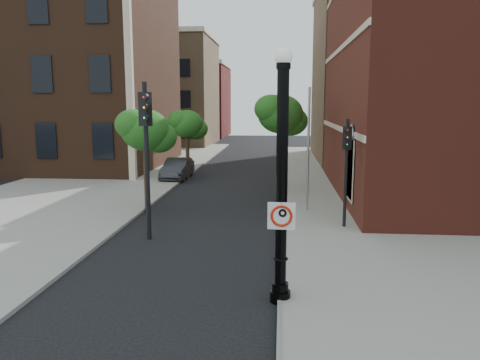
# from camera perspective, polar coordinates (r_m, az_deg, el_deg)

# --- Properties ---
(ground) EXTENTS (120.00, 120.00, 0.00)m
(ground) POSITION_cam_1_polar(r_m,az_deg,el_deg) (11.88, -5.42, -14.32)
(ground) COLOR black
(ground) RESTS_ON ground
(sidewalk_right) EXTENTS (8.00, 60.00, 0.12)m
(sidewalk_right) POSITION_cam_1_polar(r_m,az_deg,el_deg) (21.59, 15.52, -3.60)
(sidewalk_right) COLOR gray
(sidewalk_right) RESTS_ON ground
(sidewalk_left) EXTENTS (10.00, 50.00, 0.12)m
(sidewalk_left) POSITION_cam_1_polar(r_m,az_deg,el_deg) (31.10, -15.81, 0.27)
(sidewalk_left) COLOR gray
(sidewalk_left) RESTS_ON ground
(curb_edge) EXTENTS (0.10, 60.00, 0.14)m
(curb_edge) POSITION_cam_1_polar(r_m,az_deg,el_deg) (21.22, 4.96, -3.48)
(curb_edge) COLOR gray
(curb_edge) RESTS_ON ground
(victorian_building) EXTENTS (18.60, 14.60, 17.95)m
(victorian_building) POSITION_cam_1_polar(r_m,az_deg,el_deg) (39.28, -23.09, 14.41)
(victorian_building) COLOR #502E1D
(victorian_building) RESTS_ON ground
(bg_building_tan_a) EXTENTS (12.00, 12.00, 12.00)m
(bg_building_tan_a) POSITION_cam_1_polar(r_m,az_deg,el_deg) (56.48, -9.51, 10.44)
(bg_building_tan_a) COLOR #90724E
(bg_building_tan_a) RESTS_ON ground
(bg_building_red) EXTENTS (12.00, 12.00, 10.00)m
(bg_building_red) POSITION_cam_1_polar(r_m,az_deg,el_deg) (70.12, -6.60, 9.44)
(bg_building_red) COLOR maroon
(bg_building_red) RESTS_ON ground
(bg_building_tan_b) EXTENTS (22.00, 14.00, 14.00)m
(bg_building_tan_b) POSITION_cam_1_polar(r_m,az_deg,el_deg) (43.09, 24.46, 11.47)
(bg_building_tan_b) COLOR #90724E
(bg_building_tan_b) RESTS_ON ground
(lamppost) EXTENTS (0.51, 0.51, 5.98)m
(lamppost) POSITION_cam_1_polar(r_m,az_deg,el_deg) (10.97, 5.10, -1.19)
(lamppost) COLOR black
(lamppost) RESTS_ON ground
(no_parking_sign) EXTENTS (0.65, 0.08, 0.65)m
(no_parking_sign) POSITION_cam_1_polar(r_m,az_deg,el_deg) (10.94, 5.09, -4.36)
(no_parking_sign) COLOR white
(no_parking_sign) RESTS_ON ground
(parked_car) EXTENTS (1.48, 4.05, 1.33)m
(parked_car) POSITION_cam_1_polar(r_m,az_deg,el_deg) (30.00, -7.64, 1.38)
(parked_car) COLOR #2C2C31
(parked_car) RESTS_ON ground
(traffic_signal_left) EXTENTS (0.43, 0.48, 5.48)m
(traffic_signal_left) POSITION_cam_1_polar(r_m,az_deg,el_deg) (16.38, -11.38, 5.41)
(traffic_signal_left) COLOR black
(traffic_signal_left) RESTS_ON ground
(traffic_signal_right) EXTENTS (0.32, 0.37, 4.19)m
(traffic_signal_right) POSITION_cam_1_polar(r_m,az_deg,el_deg) (17.87, 12.85, 2.87)
(traffic_signal_right) COLOR black
(traffic_signal_right) RESTS_ON ground
(utility_pole) EXTENTS (0.11, 0.11, 5.45)m
(utility_pole) POSITION_cam_1_polar(r_m,az_deg,el_deg) (20.52, 8.31, 3.53)
(utility_pole) COLOR #999999
(utility_pole) RESTS_ON ground
(street_tree_a) EXTENTS (2.51, 2.27, 4.53)m
(street_tree_a) POSITION_cam_1_polar(r_m,az_deg,el_deg) (20.88, -11.39, 5.86)
(street_tree_a) COLOR #312113
(street_tree_a) RESTS_ON ground
(street_tree_b) EXTENTS (2.42, 2.19, 4.36)m
(street_tree_b) POSITION_cam_1_polar(r_m,az_deg,el_deg) (29.73, -6.41, 6.69)
(street_tree_b) COLOR #312113
(street_tree_b) RESTS_ON ground
(street_tree_c) EXTENTS (2.91, 2.63, 5.24)m
(street_tree_c) POSITION_cam_1_polar(r_m,az_deg,el_deg) (25.58, 5.02, 7.88)
(street_tree_c) COLOR #312113
(street_tree_c) RESTS_ON ground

